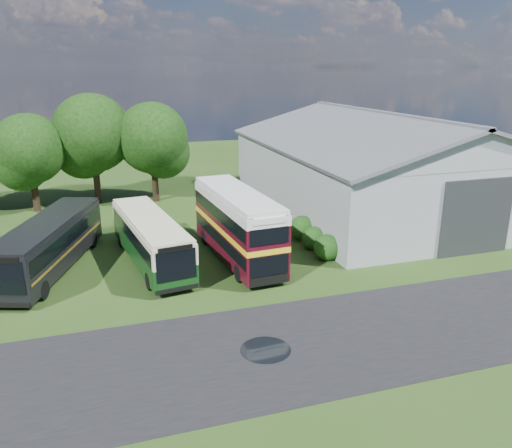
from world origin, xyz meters
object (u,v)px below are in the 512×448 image
object	(u,v)px
bus_green_single	(150,239)
bus_dark_single	(50,244)
storage_shed	(379,159)
bus_maroon_double	(237,226)

from	to	relation	value
bus_green_single	bus_dark_single	bearing A→B (deg)	165.17
bus_dark_single	storage_shed	bearing A→B (deg)	32.95
storage_shed	bus_dark_single	world-z (taller)	storage_shed
storage_shed	bus_maroon_double	distance (m)	16.99
bus_maroon_double	bus_dark_single	xyz separation A→B (m)	(-11.11, 1.54, -0.54)
storage_shed	bus_dark_single	bearing A→B (deg)	-165.58
bus_maroon_double	bus_green_single	bearing A→B (deg)	166.30
storage_shed	bus_dark_single	distance (m)	26.82
storage_shed	bus_maroon_double	size ratio (longest dim) A/B	2.39
bus_green_single	bus_maroon_double	bearing A→B (deg)	-17.64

